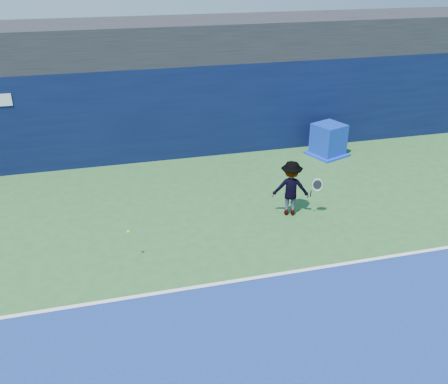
{
  "coord_description": "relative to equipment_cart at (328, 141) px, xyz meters",
  "views": [
    {
      "loc": [
        -2.4,
        -5.21,
        6.23
      ],
      "look_at": [
        0.33,
        5.2,
        1.0
      ],
      "focal_mm": 40.0,
      "sensor_mm": 36.0,
      "label": 1
    }
  ],
  "objects": [
    {
      "name": "baseline",
      "position": [
        -4.96,
        -6.1,
        -0.48
      ],
      "size": [
        24.0,
        0.1,
        0.01
      ],
      "primitive_type": "cube",
      "color": "white",
      "rests_on": "ground"
    },
    {
      "name": "equipment_cart",
      "position": [
        0.0,
        0.0,
        0.0
      ],
      "size": [
        1.44,
        1.44,
        1.07
      ],
      "color": "#0C2BAE",
      "rests_on": "ground"
    },
    {
      "name": "back_wall_assembly",
      "position": [
        -4.96,
        1.4,
        1.01
      ],
      "size": [
        36.0,
        1.03,
        3.0
      ],
      "color": "#091133",
      "rests_on": "ground"
    },
    {
      "name": "tennis_ball",
      "position": [
        -6.99,
        -4.76,
        0.25
      ],
      "size": [
        0.07,
        0.07,
        0.07
      ],
      "color": "#C9D117",
      "rests_on": "ground"
    },
    {
      "name": "stadium_band",
      "position": [
        -4.96,
        2.4,
        3.11
      ],
      "size": [
        36.0,
        3.0,
        1.2
      ],
      "primitive_type": "cube",
      "color": "black",
      "rests_on": "back_wall_assembly"
    },
    {
      "name": "tennis_player",
      "position": [
        -2.77,
        -3.6,
        0.25
      ],
      "size": [
        1.26,
        0.81,
        1.47
      ],
      "color": "white",
      "rests_on": "ground"
    }
  ]
}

